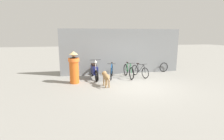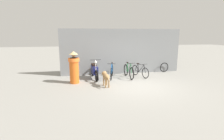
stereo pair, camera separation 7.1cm
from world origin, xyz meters
name	(u,v)px [view 2 (the right image)]	position (x,y,z in m)	size (l,w,h in m)	color
ground_plane	(138,86)	(0.00, 0.00, 0.00)	(60.00, 60.00, 0.00)	gray
shop_wall_back	(122,52)	(0.00, 2.97, 1.42)	(7.78, 0.20, 2.83)	slate
bicycle_0	(112,71)	(-0.91, 1.92, 0.38)	(0.58, 1.71, 0.90)	black
bicycle_1	(129,71)	(0.06, 1.78, 0.37)	(0.46, 1.75, 0.91)	black
bicycle_2	(140,71)	(0.80, 1.84, 0.34)	(0.57, 1.57, 0.81)	black
motorcycle	(95,71)	(-1.93, 1.90, 0.46)	(0.58, 2.00, 1.15)	black
stray_dog	(106,77)	(-1.55, 0.30, 0.48)	(0.34, 1.12, 0.69)	#997247
person_in_robes	(74,67)	(-3.05, 1.17, 0.84)	(0.76, 0.76, 1.66)	orange
spare_tire_left	(164,67)	(2.85, 2.72, 0.32)	(0.64, 0.13, 0.64)	black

